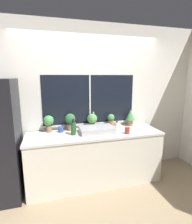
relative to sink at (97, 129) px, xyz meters
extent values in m
plane|color=#937F60|center=(-0.03, -0.34, -0.93)|extent=(14.00, 14.00, 0.00)
cube|color=silver|center=(-0.03, 0.35, 0.42)|extent=(8.00, 0.06, 2.70)
cube|color=black|center=(-0.03, 0.32, 0.46)|extent=(1.65, 0.01, 0.86)
cube|color=silver|center=(-0.03, 0.31, 0.46)|extent=(0.02, 0.01, 0.86)
cube|color=silver|center=(-0.03, 0.31, 0.02)|extent=(1.71, 0.04, 0.03)
cube|color=silver|center=(2.05, 1.16, 0.42)|extent=(0.06, 7.00, 2.70)
cube|color=silver|center=(-0.03, -0.03, -0.51)|extent=(2.20, 0.63, 0.85)
cube|color=silver|center=(-0.03, -0.03, -0.06)|extent=(2.22, 0.65, 0.03)
cube|color=#ADADB2|center=(0.00, 0.00, 0.00)|extent=(0.56, 0.35, 0.09)
cylinder|color=#B7B7BC|center=(0.00, 0.20, -0.03)|extent=(0.04, 0.04, 0.03)
cylinder|color=#B7B7BC|center=(0.00, 0.20, 0.12)|extent=(0.02, 0.02, 0.28)
cylinder|color=#9E6B4C|center=(-0.77, 0.21, 0.01)|extent=(0.09, 0.09, 0.11)
sphere|color=#478E4C|center=(-0.77, 0.21, 0.15)|extent=(0.17, 0.17, 0.17)
cylinder|color=#9E6B4C|center=(-0.41, 0.21, 0.01)|extent=(0.11, 0.11, 0.12)
sphere|color=#2D6638|center=(-0.41, 0.21, 0.16)|extent=(0.18, 0.18, 0.18)
cylinder|color=#9E6B4C|center=(-0.02, 0.21, 0.00)|extent=(0.11, 0.11, 0.10)
sphere|color=#569951|center=(-0.02, 0.21, 0.14)|extent=(0.17, 0.17, 0.17)
cylinder|color=#9E6B4C|center=(0.33, 0.21, 0.01)|extent=(0.11, 0.11, 0.12)
sphere|color=#478E4C|center=(0.33, 0.21, 0.14)|extent=(0.13, 0.13, 0.13)
cylinder|color=#9E6B4C|center=(0.72, 0.21, 0.01)|extent=(0.10, 0.10, 0.11)
cone|color=#478E4C|center=(0.72, 0.21, 0.17)|extent=(0.18, 0.18, 0.20)
cylinder|color=white|center=(0.35, -0.02, 0.02)|extent=(0.06, 0.06, 0.14)
cylinder|color=black|center=(0.35, -0.02, 0.11)|extent=(0.03, 0.03, 0.04)
cylinder|color=#235128|center=(-0.39, -0.03, 0.05)|extent=(0.08, 0.08, 0.20)
cylinder|color=black|center=(-0.39, -0.03, 0.18)|extent=(0.04, 0.04, 0.06)
cylinder|color=white|center=(0.43, 0.10, 0.00)|extent=(0.07, 0.07, 0.09)
cylinder|color=#3351AD|center=(-0.58, 0.16, 0.00)|extent=(0.09, 0.09, 0.09)
cylinder|color=#B72D28|center=(0.46, -0.21, 0.01)|extent=(0.08, 0.08, 0.10)
camera|label=1|loc=(-0.75, -2.70, 0.87)|focal=28.00mm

